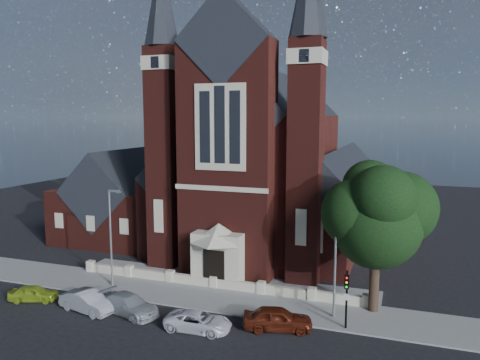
# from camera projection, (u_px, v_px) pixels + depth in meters

# --- Properties ---
(ground) EXTENTS (120.00, 120.00, 0.00)m
(ground) POSITION_uv_depth(u_px,v_px,m) (248.00, 259.00, 45.95)
(ground) COLOR black
(ground) RESTS_ON ground
(pavement_strip) EXTENTS (60.00, 5.00, 0.12)m
(pavement_strip) POSITION_uv_depth(u_px,v_px,m) (204.00, 297.00, 36.14)
(pavement_strip) COLOR gray
(pavement_strip) RESTS_ON ground
(forecourt_paving) EXTENTS (26.00, 3.00, 0.14)m
(forecourt_paving) POSITION_uv_depth(u_px,v_px,m) (223.00, 280.00, 39.88)
(forecourt_paving) COLOR gray
(forecourt_paving) RESTS_ON ground
(forecourt_wall) EXTENTS (24.00, 0.40, 0.90)m
(forecourt_wall) POSITION_uv_depth(u_px,v_px,m) (214.00, 288.00, 38.01)
(forecourt_wall) COLOR #B4AC8F
(forecourt_wall) RESTS_ON ground
(church) EXTENTS (20.01, 34.90, 29.20)m
(church) POSITION_uv_depth(u_px,v_px,m) (270.00, 168.00, 52.28)
(church) COLOR #4D1A14
(church) RESTS_ON ground
(parish_hall) EXTENTS (12.00, 12.20, 10.24)m
(parish_hall) POSITION_uv_depth(u_px,v_px,m) (124.00, 203.00, 53.53)
(parish_hall) COLOR #4D1A14
(parish_hall) RESTS_ON ground
(street_tree) EXTENTS (6.40, 6.60, 10.70)m
(street_tree) POSITION_uv_depth(u_px,v_px,m) (378.00, 217.00, 32.16)
(street_tree) COLOR black
(street_tree) RESTS_ON ground
(street_lamp_left) EXTENTS (1.16, 0.22, 8.09)m
(street_lamp_left) POSITION_uv_depth(u_px,v_px,m) (111.00, 232.00, 37.69)
(street_lamp_left) COLOR gray
(street_lamp_left) RESTS_ON ground
(street_lamp_right) EXTENTS (1.16, 0.22, 8.09)m
(street_lamp_right) POSITION_uv_depth(u_px,v_px,m) (337.00, 254.00, 31.71)
(street_lamp_right) COLOR gray
(street_lamp_right) RESTS_ON ground
(traffic_signal) EXTENTS (0.28, 0.42, 4.00)m
(traffic_signal) POSITION_uv_depth(u_px,v_px,m) (347.00, 292.00, 30.21)
(traffic_signal) COLOR black
(traffic_signal) RESTS_ON ground
(car_lime_van) EXTENTS (3.86, 2.57, 1.22)m
(car_lime_van) POSITION_uv_depth(u_px,v_px,m) (33.00, 293.00, 35.30)
(car_lime_van) COLOR #8EA821
(car_lime_van) RESTS_ON ground
(car_silver_a) EXTENTS (4.72, 2.44, 1.48)m
(car_silver_a) POSITION_uv_depth(u_px,v_px,m) (88.00, 302.00, 33.37)
(car_silver_a) COLOR #97989E
(car_silver_a) RESTS_ON ground
(car_silver_b) EXTENTS (5.22, 3.25, 1.41)m
(car_silver_b) POSITION_uv_depth(u_px,v_px,m) (129.00, 305.00, 32.93)
(car_silver_b) COLOR #9EA1A5
(car_silver_b) RESTS_ON ground
(car_white_suv) EXTENTS (4.50, 2.22, 1.23)m
(car_white_suv) POSITION_uv_depth(u_px,v_px,m) (198.00, 321.00, 30.41)
(car_white_suv) COLOR white
(car_white_suv) RESTS_ON ground
(car_dark_red) EXTENTS (4.83, 2.93, 1.54)m
(car_dark_red) POSITION_uv_depth(u_px,v_px,m) (278.00, 319.00, 30.48)
(car_dark_red) COLOR #581D0F
(car_dark_red) RESTS_ON ground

